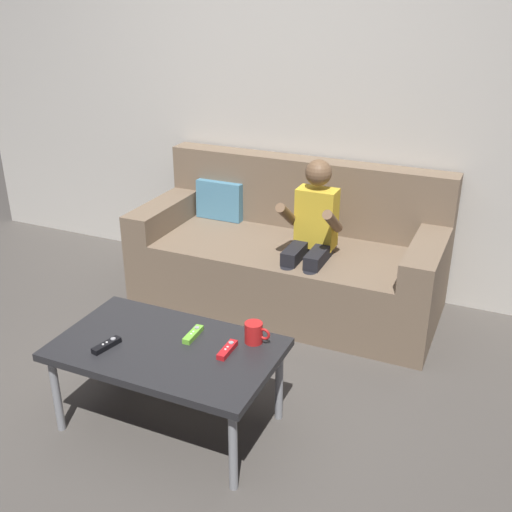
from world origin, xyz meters
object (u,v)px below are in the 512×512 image
at_px(game_remote_red_center, 227,350).
at_px(game_remote_black_far_corner, 107,345).
at_px(coffee_table, 167,353).
at_px(game_remote_lime_near_edge, 193,334).
at_px(person_seated_on_couch, 311,234).
at_px(coffee_mug, 254,333).
at_px(couch, 289,257).

height_order(game_remote_red_center, game_remote_black_far_corner, same).
height_order(coffee_table, game_remote_red_center, game_remote_red_center).
bearing_deg(game_remote_lime_near_edge, person_seated_on_couch, 80.18).
height_order(person_seated_on_couch, game_remote_lime_near_edge, person_seated_on_couch).
bearing_deg(game_remote_black_far_corner, game_remote_lime_near_edge, 37.79).
bearing_deg(game_remote_black_far_corner, coffee_mug, 28.16).
relative_size(coffee_table, game_remote_black_far_corner, 6.73).
bearing_deg(game_remote_red_center, coffee_table, -166.40).
xyz_separation_m(person_seated_on_couch, coffee_table, (-0.25, -1.16, -0.17)).
distance_m(couch, coffee_table, 1.35).
xyz_separation_m(game_remote_red_center, coffee_mug, (0.07, 0.12, 0.04)).
distance_m(person_seated_on_couch, game_remote_lime_near_edge, 1.07).
relative_size(coffee_table, coffee_mug, 8.24).
bearing_deg(coffee_mug, game_remote_lime_near_edge, -165.05).
distance_m(coffee_table, game_remote_black_far_corner, 0.26).
xyz_separation_m(game_remote_red_center, game_remote_black_far_corner, (-0.49, -0.18, 0.00)).
height_order(coffee_table, coffee_mug, coffee_mug).
relative_size(couch, game_remote_red_center, 13.18).
bearing_deg(person_seated_on_couch, game_remote_lime_near_edge, -99.82).
distance_m(coffee_table, coffee_mug, 0.39).
relative_size(coffee_table, game_remote_red_center, 6.92).
height_order(game_remote_red_center, coffee_mug, coffee_mug).
xyz_separation_m(game_remote_lime_near_edge, game_remote_black_far_corner, (-0.30, -0.23, 0.00)).
distance_m(person_seated_on_couch, game_remote_black_far_corner, 1.37).
bearing_deg(game_remote_red_center, person_seated_on_couch, 90.71).
xyz_separation_m(game_remote_lime_near_edge, game_remote_red_center, (0.20, -0.05, 0.00)).
distance_m(couch, game_remote_lime_near_edge, 1.24).
height_order(couch, coffee_table, couch).
xyz_separation_m(couch, coffee_mug, (0.29, -1.16, 0.17)).
distance_m(game_remote_black_far_corner, coffee_mug, 0.64).
bearing_deg(game_remote_lime_near_edge, game_remote_red_center, -14.27).
xyz_separation_m(couch, game_remote_black_far_corner, (-0.28, -1.46, 0.13)).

